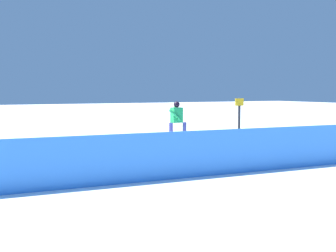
# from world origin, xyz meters

# --- Properties ---
(ground_plane) EXTENTS (120.00, 120.00, 0.00)m
(ground_plane) POSITION_xyz_m (0.00, 0.00, 0.00)
(ground_plane) COLOR white
(grind_box) EXTENTS (6.80, 0.89, 0.55)m
(grind_box) POSITION_xyz_m (0.00, 0.00, 0.25)
(grind_box) COLOR #2666B6
(grind_box) RESTS_ON ground_plane
(snowboarder) EXTENTS (1.58, 0.47, 1.44)m
(snowboarder) POSITION_xyz_m (-1.71, 0.11, 1.34)
(snowboarder) COLOR silver
(snowboarder) RESTS_ON grind_box
(safety_fence) EXTENTS (11.91, 0.77, 1.29)m
(safety_fence) POSITION_xyz_m (0.00, 3.48, 0.64)
(safety_fence) COLOR #3783EA
(safety_fence) RESTS_ON ground_plane
(trail_marker) EXTENTS (0.40, 0.10, 2.07)m
(trail_marker) POSITION_xyz_m (-4.85, -0.40, 1.11)
(trail_marker) COLOR #262628
(trail_marker) RESTS_ON ground_plane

